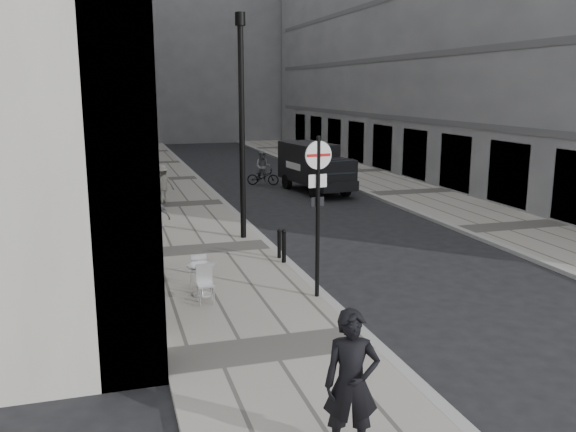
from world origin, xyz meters
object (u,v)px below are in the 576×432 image
panel_van (314,165)px  lamppost (242,116)px  walking_man (351,384)px  cyclist (263,172)px  sign_post (318,196)px

panel_van → lamppost: bearing=-129.5°
walking_man → cyclist: (4.82, 23.57, -0.44)m
panel_van → sign_post: bearing=-115.9°
cyclist → sign_post: bearing=-78.3°
lamppost → walking_man: bearing=-95.9°
sign_post → panel_van: 15.55m
walking_man → lamppost: bearing=101.0°
lamppost → panel_van: lamppost is taller
walking_man → panel_van: size_ratio=0.40×
sign_post → walking_man: bearing=-112.1°
sign_post → cyclist: bearing=73.0°
sign_post → lamppost: 6.39m
sign_post → lamppost: lamppost is taller
walking_man → sign_post: (1.67, 6.12, 1.41)m
walking_man → lamppost: lamppost is taller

